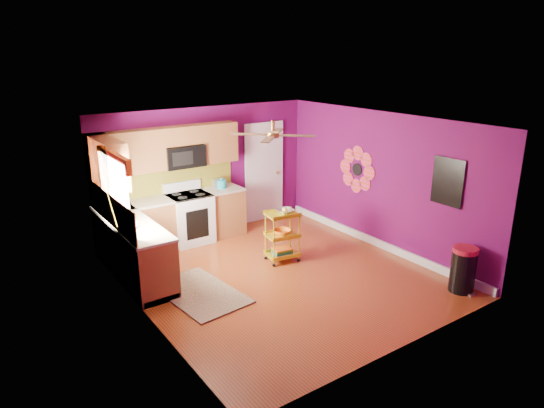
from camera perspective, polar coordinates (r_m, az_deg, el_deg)
ground at (r=8.01m, az=0.92°, el=-8.36°), size 5.00×5.00×0.00m
room_envelope at (r=7.46m, az=1.15°, el=3.03°), size 4.54×5.04×2.52m
lower_cabinets at (r=8.74m, az=-13.35°, el=-3.49°), size 2.81×2.31×0.94m
electric_range at (r=9.32m, az=-9.66°, el=-1.59°), size 0.76×0.66×1.13m
upper_cabinetry at (r=8.72m, az=-14.23°, el=5.76°), size 2.80×2.30×1.26m
left_window at (r=7.39m, az=-18.10°, el=2.85°), size 0.08×1.35×1.08m
panel_door at (r=10.30m, az=-0.95°, el=3.67°), size 0.95×0.11×2.15m
right_wall_art at (r=8.72m, az=14.30°, el=3.36°), size 0.04×2.74×1.04m
ceiling_fan at (r=7.47m, az=0.10°, el=8.21°), size 1.01×1.01×0.26m
shag_rug at (r=7.53m, az=-8.50°, el=-10.29°), size 1.10×1.63×0.02m
rolling_cart at (r=8.35m, az=1.26°, el=-3.52°), size 0.59×0.47×0.97m
trash_can at (r=7.92m, az=21.56°, el=-7.17°), size 0.38×0.41×0.71m
teal_kettle at (r=9.51m, az=-5.96°, el=2.38°), size 0.18×0.18×0.21m
toaster at (r=9.57m, az=-6.34°, el=2.49°), size 0.22×0.15×0.18m
soap_bottle_a at (r=7.86m, az=-16.26°, el=-1.41°), size 0.09×0.10×0.21m
soap_bottle_b at (r=8.10m, az=-16.54°, el=-1.04°), size 0.13×0.13×0.16m
counter_dish at (r=8.58m, az=-17.42°, el=-0.44°), size 0.24×0.24×0.06m
counter_cup at (r=7.62m, az=-15.91°, el=-2.39°), size 0.13×0.13×0.11m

